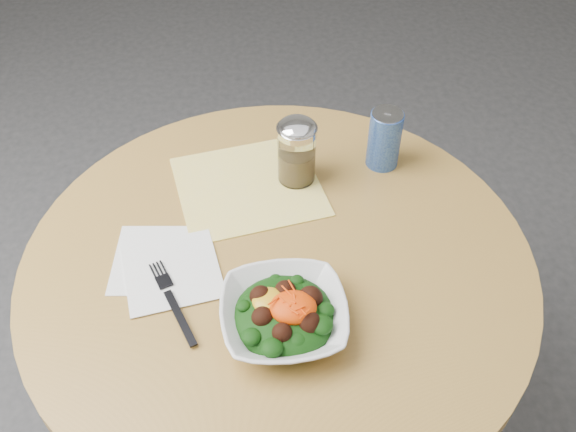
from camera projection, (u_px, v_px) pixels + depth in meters
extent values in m
cylinder|color=black|center=(280.00, 375.00, 1.41)|extent=(0.10, 0.10, 0.71)
cylinder|color=#B88F42|center=(278.00, 264.00, 1.14)|extent=(0.90, 0.90, 0.04)
cube|color=yellow|center=(249.00, 186.00, 1.25)|extent=(0.32, 0.30, 0.00)
cube|color=silver|center=(160.00, 259.00, 1.12)|extent=(0.17, 0.17, 0.00)
cube|color=silver|center=(172.00, 271.00, 1.10)|extent=(0.19, 0.19, 0.00)
imported|color=silver|center=(284.00, 316.00, 1.01)|extent=(0.21, 0.21, 0.05)
ellipsoid|color=black|center=(284.00, 317.00, 1.01)|extent=(0.16, 0.16, 0.06)
ellipsoid|color=gold|center=(268.00, 300.00, 1.00)|extent=(0.05, 0.05, 0.02)
ellipsoid|color=red|center=(293.00, 307.00, 0.98)|extent=(0.07, 0.06, 0.03)
cube|color=black|center=(180.00, 318.00, 1.03)|extent=(0.06, 0.11, 0.00)
cube|color=black|center=(161.00, 276.00, 1.09)|extent=(0.05, 0.07, 0.00)
cylinder|color=silver|center=(297.00, 156.00, 1.23)|extent=(0.07, 0.07, 0.11)
cylinder|color=olive|center=(297.00, 165.00, 1.24)|extent=(0.06, 0.06, 0.06)
cylinder|color=silver|center=(297.00, 131.00, 1.18)|extent=(0.08, 0.08, 0.01)
ellipsoid|color=silver|center=(297.00, 128.00, 1.18)|extent=(0.07, 0.07, 0.03)
cylinder|color=navy|center=(384.00, 139.00, 1.26)|extent=(0.06, 0.06, 0.12)
cylinder|color=#BBBBC2|center=(388.00, 114.00, 1.22)|extent=(0.06, 0.06, 0.00)
cube|color=#BBBBC2|center=(389.00, 110.00, 1.22)|extent=(0.02, 0.02, 0.00)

